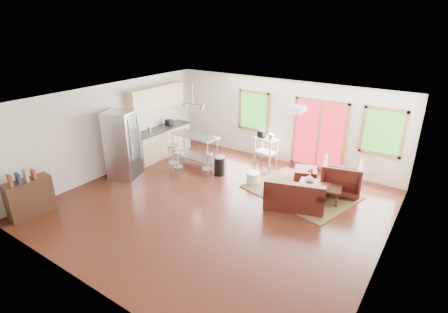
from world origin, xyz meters
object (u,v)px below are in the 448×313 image
Objects in this scene: ottoman at (305,176)px; island at (195,144)px; kitchen_cart at (266,142)px; rug at (301,192)px; coffee_table at (320,187)px; loveseat at (295,196)px; refrigerator at (123,145)px; armchair at (342,175)px.

ottoman is 0.38× the size of island.
rug is at bearing -34.75° from kitchen_cart.
ottoman is at bearing 132.01° from coffee_table.
kitchen_cart is (-1.88, 2.00, 0.42)m from loveseat.
refrigerator reaches higher than coffee_table.
coffee_table is 4.03m from island.
kitchen_cart reaches higher than ottoman.
loveseat is at bearing -78.65° from rug.
refrigerator is 1.83× the size of kitchen_cart.
island is (-3.65, 0.71, 0.37)m from loveseat.
loveseat reaches higher than rug.
kitchen_cart is at bearing -27.59° from armchair.
ottoman is (-0.99, 0.06, -0.30)m from armchair.
coffee_table is 1.08× the size of kitchen_cart.
rug is at bearing 4.20° from refrigerator.
armchair reaches higher than ottoman.
refrigerator is at bearing -157.60° from rug.
ottoman is (-0.68, 0.76, -0.16)m from coffee_table.
kitchen_cart reaches higher than coffee_table.
coffee_table is at bearing -47.99° from ottoman.
rug is at bearing 20.06° from armchair.
coffee_table is at bearing 0.90° from refrigerator.
rug is 2.47× the size of kitchen_cart.
island is at bearing -5.31° from armchair.
kitchen_cart is at bearing 145.25° from rug.
kitchen_cart reaches higher than armchair.
ottoman reaches higher than rug.
armchair is at bearing 65.75° from coffee_table.
refrigerator is (-5.46, -2.48, 0.47)m from armchair.
kitchen_cart is at bearing 116.10° from loveseat.
armchair is 0.63× the size of island.
kitchen_cart is (-2.56, 0.62, 0.23)m from armchair.
refrigerator reaches higher than armchair.
coffee_table is 0.77m from armchair.
island is at bearing -178.44° from rug.
armchair is at bearing 8.79° from island.
coffee_table is 0.59× the size of refrigerator.
island is at bearing 151.80° from loveseat.
loveseat is 1.56m from armchair.
kitchen_cart is at bearing 36.01° from island.
island is (-4.02, 0.02, 0.31)m from coffee_table.
rug is at bearing 84.23° from loveseat.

